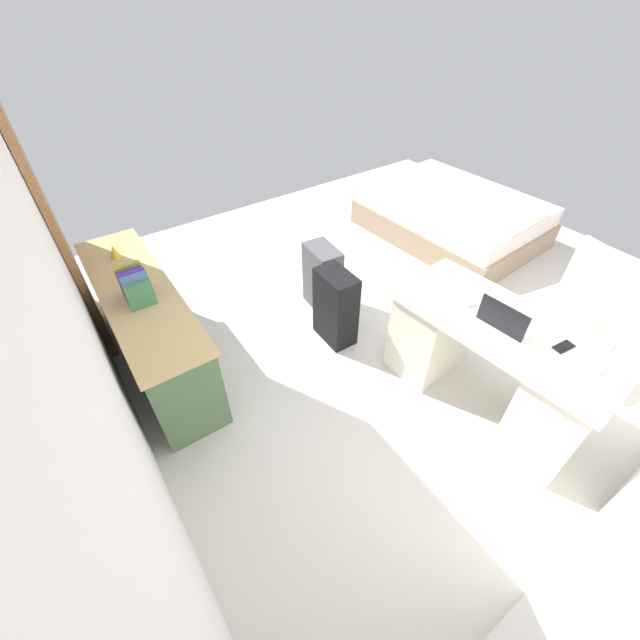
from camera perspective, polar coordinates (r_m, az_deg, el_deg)
ground_plane at (r=3.81m, az=11.26°, el=0.15°), size 5.71×5.71×0.00m
wall_back at (r=2.22m, az=-32.45°, el=1.92°), size 4.03×0.10×2.58m
door_wooden at (r=3.63m, az=-33.34°, el=11.17°), size 0.88×0.05×2.04m
desk at (r=3.06m, az=22.86°, el=-5.47°), size 1.50×0.79×0.75m
office_chair at (r=3.71m, az=31.40°, el=1.03°), size 0.54×0.54×0.94m
credenza at (r=3.37m, az=-22.78°, el=-0.98°), size 1.80×0.48×0.73m
bed at (r=5.10m, az=18.07°, el=13.74°), size 1.98×1.51×0.58m
suitcase_black at (r=3.35m, az=2.21°, el=1.80°), size 0.36×0.23×0.66m
suitcase_spare_grey at (r=3.71m, az=0.34°, el=5.95°), size 0.38×0.25×0.62m
laptop at (r=2.77m, az=24.55°, el=-0.12°), size 0.33×0.25×0.21m
computer_mouse at (r=2.90m, az=20.53°, el=2.34°), size 0.07×0.11×0.03m
cell_phone_near_laptop at (r=2.83m, az=31.03°, el=-3.24°), size 0.08×0.14×0.01m
desk_lamp at (r=2.60m, az=35.66°, el=-2.05°), size 0.16×0.11×0.34m
book_row at (r=2.99m, az=-24.47°, el=4.36°), size 0.24×0.17×0.23m
figurine_small at (r=3.55m, az=-26.94°, el=8.55°), size 0.08×0.08×0.11m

